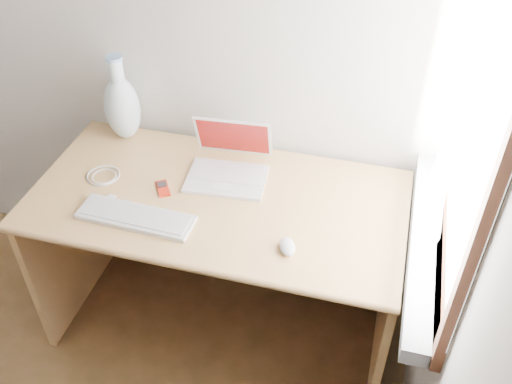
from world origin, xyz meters
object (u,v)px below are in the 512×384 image
(laptop, at_px, (229,164))
(external_keyboard, at_px, (136,217))
(vase, at_px, (122,106))
(desk, at_px, (226,224))

(laptop, bearing_deg, external_keyboard, -130.99)
(laptop, xyz_separation_m, external_keyboard, (-0.25, -0.34, -0.04))
(external_keyboard, bearing_deg, vase, 120.25)
(vase, bearing_deg, desk, -21.50)
(desk, height_order, vase, vase)
(external_keyboard, relative_size, vase, 1.15)
(desk, relative_size, external_keyboard, 3.28)
(laptop, height_order, external_keyboard, laptop)
(desk, bearing_deg, external_keyboard, -131.29)
(laptop, distance_m, vase, 0.53)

